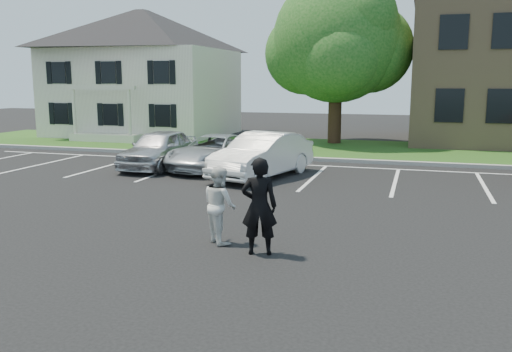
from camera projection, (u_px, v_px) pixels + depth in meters
The scene contains 11 objects.
ground_plane at pixel (242, 241), 11.55m from camera, with size 90.00×90.00×0.00m, color black.
curb at pixel (331, 160), 22.85m from camera, with size 40.00×0.30×0.15m, color gray.
grass_strip at pixel (344, 149), 26.62m from camera, with size 44.00×8.00×0.08m, color #32511F.
stall_lines at pixel (357, 175), 19.59m from camera, with size 34.00×5.36×0.01m.
house at pixel (144, 73), 33.41m from camera, with size 10.30×9.22×7.60m.
tree at pixel (339, 42), 28.19m from camera, with size 7.80×7.20×8.80m.
man_black_suit at pixel (259, 206), 10.56m from camera, with size 0.71×0.46×1.93m, color black.
man_white_shirt at pixel (220, 205), 11.37m from camera, with size 0.79×0.62×1.63m, color silver.
car_silver_west at pixel (159, 149), 21.11m from camera, with size 1.77×4.40×1.50m, color #BABABF.
car_silver_minivan at pixel (215, 152), 20.79m from camera, with size 2.20×4.77×1.33m, color #B4B7BC.
car_white_sedan at pixel (262, 155), 19.08m from camera, with size 1.66×4.75×1.56m, color white.
Camera 1 is at (3.50, -10.57, 3.40)m, focal length 38.00 mm.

